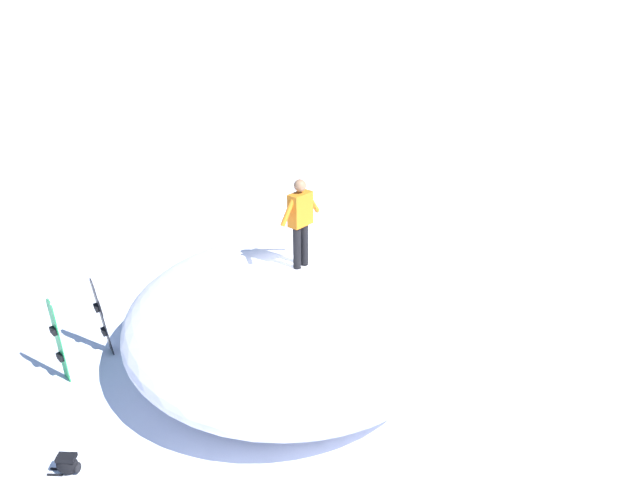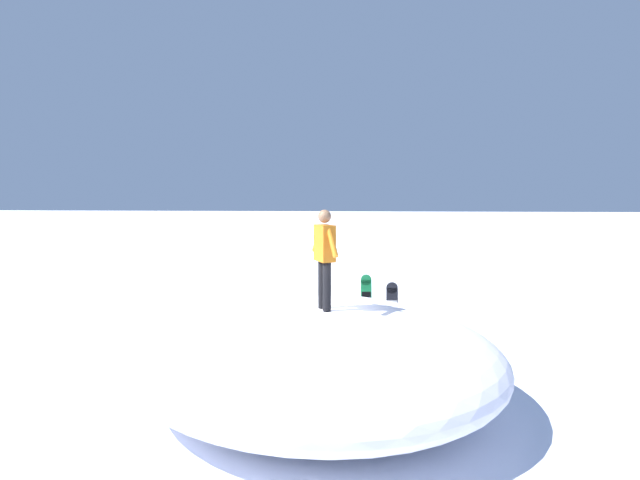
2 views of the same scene
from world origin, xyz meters
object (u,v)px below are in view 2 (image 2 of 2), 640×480
snowboard_primary_upright (392,315)px  snowboard_secondary_upright (366,305)px  snowboarder_standing (325,253)px  backpack_near (270,327)px

snowboard_primary_upright → snowboard_secondary_upright: bearing=127.2°
snowboarder_standing → snowboard_secondary_upright: 4.70m
snowboarder_standing → snowboard_primary_upright: size_ratio=1.04×
snowboarder_standing → backpack_near: 5.43m
snowboarder_standing → backpack_near: size_ratio=3.20×
backpack_near → snowboarder_standing: bearing=-67.2°
snowboard_secondary_upright → backpack_near: 2.64m
snowboard_primary_upright → snowboard_secondary_upright: (-0.62, 0.81, 0.03)m
snowboard_primary_upright → backpack_near: snowboard_primary_upright is taller
snowboarder_standing → snowboard_primary_upright: 4.13m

